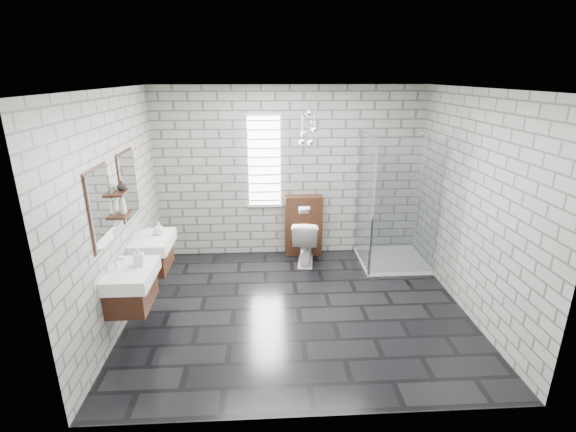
{
  "coord_description": "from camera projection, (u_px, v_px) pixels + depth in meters",
  "views": [
    {
      "loc": [
        -0.4,
        -4.67,
        2.85
      ],
      "look_at": [
        -0.11,
        0.35,
        1.13
      ],
      "focal_mm": 26.0,
      "sensor_mm": 36.0,
      "label": 1
    }
  ],
  "objects": [
    {
      "name": "flush_plate",
      "position": [
        304.0,
        210.0,
        6.61
      ],
      "size": [
        0.18,
        0.01,
        0.12
      ],
      "primitive_type": "cube",
      "color": "silver",
      "rests_on": "cistern_panel"
    },
    {
      "name": "wall_front",
      "position": [
        318.0,
        279.0,
        3.21
      ],
      "size": [
        4.2,
        0.02,
        2.7
      ],
      "primitive_type": "cube",
      "color": "#999893",
      "rests_on": "floor"
    },
    {
      "name": "vanity_right",
      "position": [
        150.0,
        244.0,
        5.41
      ],
      "size": [
        0.47,
        0.7,
        1.57
      ],
      "color": "#3D2012",
      "rests_on": "wall_left"
    },
    {
      "name": "shower_enclosure",
      "position": [
        390.0,
        235.0,
        6.39
      ],
      "size": [
        1.0,
        1.0,
        2.03
      ],
      "color": "white",
      "rests_on": "floor"
    },
    {
      "name": "vanity_left",
      "position": [
        128.0,
        277.0,
        4.54
      ],
      "size": [
        0.47,
        0.7,
        1.57
      ],
      "color": "#3D2012",
      "rests_on": "wall_left"
    },
    {
      "name": "cistern_panel",
      "position": [
        303.0,
        225.0,
        6.81
      ],
      "size": [
        0.6,
        0.2,
        1.0
      ],
      "primitive_type": "cube",
      "color": "#3D2012",
      "rests_on": "floor"
    },
    {
      "name": "wall_left",
      "position": [
        117.0,
        211.0,
        4.8
      ],
      "size": [
        0.02,
        3.6,
        2.7
      ],
      "primitive_type": "cube",
      "color": "#999893",
      "rests_on": "floor"
    },
    {
      "name": "shelf_upper",
      "position": [
        120.0,
        193.0,
        4.69
      ],
      "size": [
        0.14,
        0.3,
        0.03
      ],
      "primitive_type": "cube",
      "color": "#3D2012",
      "rests_on": "wall_left"
    },
    {
      "name": "soap_bottle_a",
      "position": [
        139.0,
        257.0,
        4.54
      ],
      "size": [
        0.11,
        0.11,
        0.22
      ],
      "primitive_type": "imported",
      "rotation": [
        0.0,
        0.0,
        0.11
      ],
      "color": "#B2B2B2",
      "rests_on": "vanity_left"
    },
    {
      "name": "pendant_cluster",
      "position": [
        308.0,
        131.0,
        6.0
      ],
      "size": [
        0.28,
        0.21,
        0.83
      ],
      "color": "silver",
      "rests_on": "ceiling"
    },
    {
      "name": "soap_bottle_b",
      "position": [
        158.0,
        228.0,
        5.44
      ],
      "size": [
        0.16,
        0.16,
        0.18
      ],
      "primitive_type": "imported",
      "rotation": [
        0.0,
        0.0,
        0.17
      ],
      "color": "#B2B2B2",
      "rests_on": "vanity_right"
    },
    {
      "name": "wall_back",
      "position": [
        290.0,
        173.0,
        6.63
      ],
      "size": [
        4.2,
        0.02,
        2.7
      ],
      "primitive_type": "cube",
      "color": "#999893",
      "rests_on": "floor"
    },
    {
      "name": "vase",
      "position": [
        122.0,
        185.0,
        4.72
      ],
      "size": [
        0.12,
        0.12,
        0.11
      ],
      "primitive_type": "imported",
      "rotation": [
        0.0,
        0.0,
        -0.18
      ],
      "color": "#B2B2B2",
      "rests_on": "shelf_upper"
    },
    {
      "name": "toilet",
      "position": [
        305.0,
        241.0,
        6.56
      ],
      "size": [
        0.49,
        0.75,
        0.72
      ],
      "primitive_type": "imported",
      "rotation": [
        0.0,
        0.0,
        3.01
      ],
      "color": "white",
      "rests_on": "floor"
    },
    {
      "name": "soap_bottle_c",
      "position": [
        122.0,
        204.0,
        4.73
      ],
      "size": [
        0.11,
        0.11,
        0.23
      ],
      "primitive_type": "imported",
      "rotation": [
        0.0,
        0.0,
        -0.28
      ],
      "color": "#B2B2B2",
      "rests_on": "shelf_lower"
    },
    {
      "name": "wall_right",
      "position": [
        473.0,
        205.0,
        5.03
      ],
      "size": [
        0.02,
        3.6,
        2.7
      ],
      "primitive_type": "cube",
      "color": "#999893",
      "rests_on": "floor"
    },
    {
      "name": "window",
      "position": [
        264.0,
        161.0,
        6.51
      ],
      "size": [
        0.56,
        0.05,
        1.48
      ],
      "color": "white",
      "rests_on": "wall_back"
    },
    {
      "name": "ceiling",
      "position": [
        300.0,
        87.0,
        4.48
      ],
      "size": [
        4.2,
        3.6,
        0.02
      ],
      "primitive_type": "cube",
      "color": "white",
      "rests_on": "wall_back"
    },
    {
      "name": "shelf_lower",
      "position": [
        123.0,
        215.0,
        4.77
      ],
      "size": [
        0.14,
        0.3,
        0.03
      ],
      "primitive_type": "cube",
      "color": "#3D2012",
      "rests_on": "wall_left"
    },
    {
      "name": "floor",
      "position": [
        298.0,
        308.0,
        5.36
      ],
      "size": [
        4.2,
        3.6,
        0.02
      ],
      "primitive_type": "cube",
      "color": "black",
      "rests_on": "ground"
    }
  ]
}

